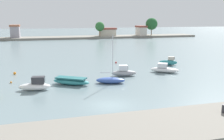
{
  "coord_description": "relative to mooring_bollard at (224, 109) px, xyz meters",
  "views": [
    {
      "loc": [
        -6.37,
        -23.43,
        8.64
      ],
      "look_at": [
        3.57,
        12.1,
        1.03
      ],
      "focal_mm": 40.55,
      "sensor_mm": 36.0,
      "label": 1
    }
  ],
  "objects": [
    {
      "name": "mooring_buoy_2",
      "position": [
        -16.52,
        26.79,
        -2.11
      ],
      "size": [
        0.43,
        0.43,
        0.43
      ],
      "primitive_type": "sphere",
      "color": "orange",
      "rests_on": "ground"
    },
    {
      "name": "moored_boat_4",
      "position": [
        -0.45,
        21.34,
        -1.73
      ],
      "size": [
        3.98,
        2.02,
        1.66
      ],
      "rotation": [
        0.0,
        0.0,
        -0.19
      ],
      "color": "#9E9EA3",
      "rests_on": "ground"
    },
    {
      "name": "moored_boat_5",
      "position": [
        6.63,
        21.92,
        -1.78
      ],
      "size": [
        4.67,
        3.88,
        1.51
      ],
      "rotation": [
        0.0,
        0.0,
        -0.6
      ],
      "color": "white",
      "rests_on": "ground"
    },
    {
      "name": "mooring_buoy_1",
      "position": [
        -16.49,
        21.26,
        -2.19
      ],
      "size": [
        0.27,
        0.27,
        0.27
      ],
      "primitive_type": "sphere",
      "color": "orange",
      "rests_on": "ground"
    },
    {
      "name": "moored_boat_3",
      "position": [
        -3.54,
        17.66,
        -1.89
      ],
      "size": [
        4.16,
        2.62,
        6.54
      ],
      "rotation": [
        0.0,
        0.0,
        -0.3
      ],
      "color": "#3856A8",
      "rests_on": "ground"
    },
    {
      "name": "moored_boat_6",
      "position": [
        10.34,
        27.56,
        -1.74
      ],
      "size": [
        3.49,
        2.13,
        1.61
      ],
      "rotation": [
        0.0,
        0.0,
        -0.37
      ],
      "color": "teal",
      "rests_on": "ground"
    },
    {
      "name": "seawall_embankment",
      "position": [
        -5.89,
        -0.66,
        -1.31
      ],
      "size": [
        63.18,
        5.29,
        2.04
      ],
      "primitive_type": "cube",
      "color": "gray",
      "rests_on": "ground"
    },
    {
      "name": "mooring_buoy_0",
      "position": [
        1.53,
        32.15,
        -2.15
      ],
      "size": [
        0.35,
        0.35,
        0.35
      ],
      "primitive_type": "sphere",
      "color": "red",
      "rests_on": "ground"
    },
    {
      "name": "mooring_bollard",
      "position": [
        0.0,
        0.0,
        0.0
      ],
      "size": [
        0.32,
        0.32,
        0.58
      ],
      "primitive_type": "cylinder",
      "color": "#2D2D33",
      "rests_on": "seawall_embankment"
    },
    {
      "name": "moored_boat_2",
      "position": [
        -8.75,
        18.37,
        -1.87
      ],
      "size": [
        5.17,
        4.12,
        0.97
      ],
      "rotation": [
        0.0,
        0.0,
        -0.57
      ],
      "color": "teal",
      "rests_on": "ground"
    },
    {
      "name": "moored_boat_1",
      "position": [
        -13.25,
        16.9,
        -1.71
      ],
      "size": [
        3.98,
        1.99,
        1.68
      ],
      "rotation": [
        0.0,
        0.0,
        -0.16
      ],
      "color": "white",
      "rests_on": "ground"
    },
    {
      "name": "distant_shoreline",
      "position": [
        0.24,
        94.94,
        -0.63
      ],
      "size": [
        126.2,
        10.72,
        8.67
      ],
      "color": "gray",
      "rests_on": "ground"
    },
    {
      "name": "ground_plane",
      "position": [
        -5.89,
        9.19,
        -2.33
      ],
      "size": [
        400.0,
        400.0,
        0.0
      ],
      "primitive_type": "plane",
      "color": "slate"
    }
  ]
}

